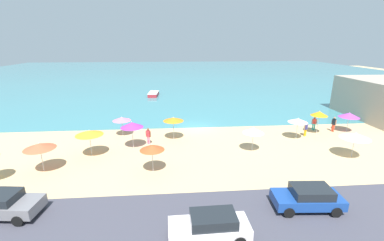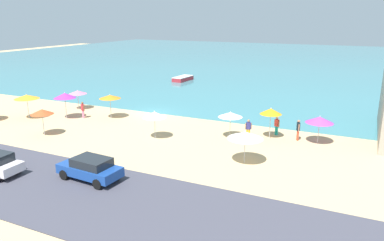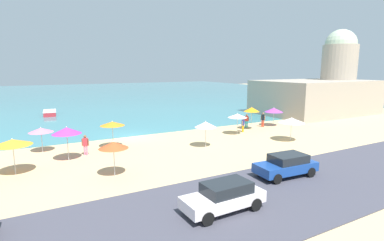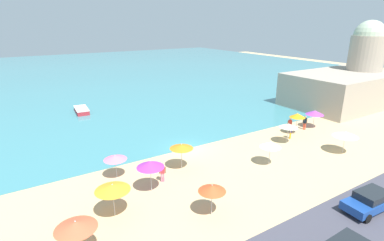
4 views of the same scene
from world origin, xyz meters
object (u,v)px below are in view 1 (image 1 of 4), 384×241
Objects in this scene: beach_umbrella_5 at (298,120)px; bather_1 at (334,123)px; bather_0 at (148,135)px; parked_car_3 at (308,197)px; beach_umbrella_1 at (89,133)px; beach_umbrella_9 at (253,130)px; beach_umbrella_2 at (355,136)px; parked_car_0 at (210,226)px; beach_umbrella_6 at (173,119)px; bather_2 at (314,123)px; parked_car_2 at (0,204)px; skiff_nearshore at (153,94)px; beach_umbrella_10 at (319,114)px; beach_umbrella_11 at (132,125)px; beach_umbrella_7 at (122,119)px; beach_umbrella_4 at (39,146)px; bather_3 at (306,128)px; beach_umbrella_0 at (152,147)px; beach_umbrella_8 at (349,115)px.

beach_umbrella_5 is 1.32× the size of bather_1.
parked_car_3 is (10.58, -11.46, -0.13)m from bather_0.
beach_umbrella_1 reaches higher than beach_umbrella_9.
beach_umbrella_2 reaches higher than parked_car_0.
beach_umbrella_6 reaches higher than bather_2.
beach_umbrella_2 is 26.86m from parked_car_2.
bather_1 is 0.42× the size of parked_car_0.
skiff_nearshore is (-19.42, 29.11, -1.66)m from beach_umbrella_2.
beach_umbrella_10 is 2.66m from bather_1.
parked_car_2 is (-28.60, -12.79, -0.15)m from bather_1.
beach_umbrella_1 is 20.67m from beach_umbrella_5.
beach_umbrella_11 is at bearing -90.87° from skiff_nearshore.
beach_umbrella_10 is at bearing 4.94° from bather_0.
bather_1 is (5.28, 1.85, -1.05)m from beach_umbrella_5.
bather_1 is (10.94, 4.62, -1.08)m from beach_umbrella_9.
parked_car_3 is at bearing -46.24° from beach_umbrella_7.
beach_umbrella_7 is (-18.62, 2.49, -0.14)m from beach_umbrella_5.
beach_umbrella_9 is (17.79, 2.61, -0.11)m from beach_umbrella_4.
bather_3 is at bearing 62.93° from parked_car_3.
beach_umbrella_1 reaches higher than bather_2.
beach_umbrella_4 is at bearing -163.49° from bather_2.
bather_1 reaches higher than bather_3.
beach_umbrella_10 is 1.66× the size of bather_3.
beach_umbrella_11 reaches higher than beach_umbrella_6.
beach_umbrella_9 is at bearing -0.43° from beach_umbrella_1.
beach_umbrella_0 is at bearing -158.19° from bather_1.
bather_3 is (-1.44, 5.57, -1.15)m from beach_umbrella_2.
beach_umbrella_11 is (-3.96, -2.02, 0.15)m from beach_umbrella_6.
beach_umbrella_7 reaches higher than bather_0.
beach_umbrella_4 is 27.35m from beach_umbrella_10.
bather_0 is 19.14m from bather_2.
beach_umbrella_7 is at bearing 161.10° from beach_umbrella_2.
beach_umbrella_2 is at bearing -94.16° from bather_2.
beach_umbrella_9 is (12.95, -5.27, 0.17)m from beach_umbrella_7.
beach_umbrella_9 reaches higher than beach_umbrella_2.
beach_umbrella_0 is 1.46× the size of bather_2.
beach_umbrella_6 reaches higher than beach_umbrella_8.
beach_umbrella_1 reaches higher than beach_umbrella_6.
skiff_nearshore is (0.39, 25.37, -1.97)m from beach_umbrella_11.
beach_umbrella_9 reaches higher than parked_car_3.
beach_umbrella_10 reaches higher than bather_3.
beach_umbrella_10 is at bearing -167.19° from bather_1.
skiff_nearshore is at bearing 132.59° from bather_2.
beach_umbrella_4 is 1.14× the size of beach_umbrella_7.
parked_car_2 is at bearing -154.70° from bather_3.
parked_car_2 is 35.84m from skiff_nearshore.
bather_0 is (4.92, 2.40, -1.26)m from beach_umbrella_1.
beach_umbrella_6 is at bearing 122.41° from parked_car_3.
bather_1 is (2.23, 0.51, -1.36)m from beach_umbrella_10.
beach_umbrella_0 reaches higher than bather_1.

